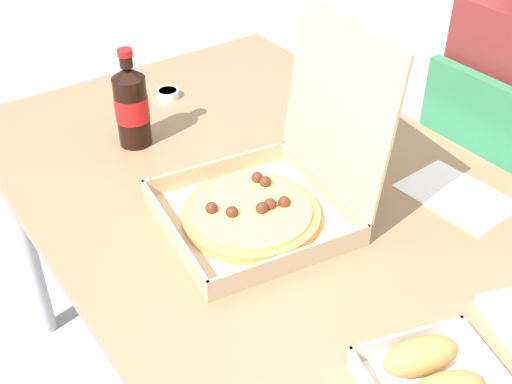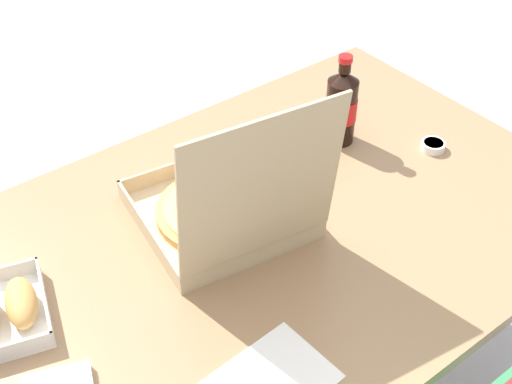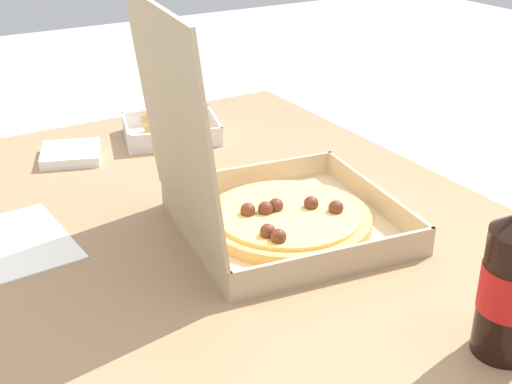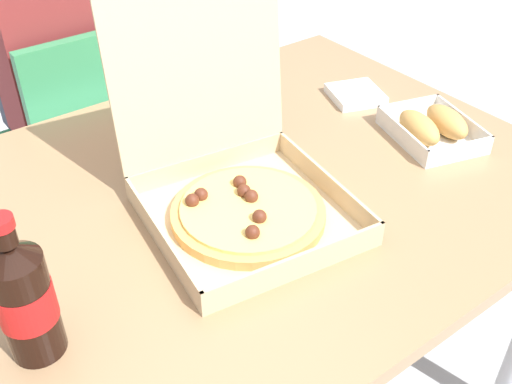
% 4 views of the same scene
% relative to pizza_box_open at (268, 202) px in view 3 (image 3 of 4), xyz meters
% --- Properties ---
extents(dining_table, '(1.38, 0.89, 0.72)m').
position_rel_pizza_box_open_xyz_m(dining_table, '(-0.05, 0.06, -0.12)').
color(dining_table, '#997551').
rests_on(dining_table, ground_plane).
extents(pizza_box_open, '(0.37, 0.40, 0.36)m').
position_rel_pizza_box_open_xyz_m(pizza_box_open, '(0.00, 0.00, 0.00)').
color(pizza_box_open, tan).
rests_on(pizza_box_open, dining_table).
extents(bread_side_box, '(0.20, 0.22, 0.06)m').
position_rel_pizza_box_open_xyz_m(bread_side_box, '(0.45, -0.04, -0.03)').
color(bread_side_box, white).
rests_on(bread_side_box, dining_table).
extents(paper_menu, '(0.22, 0.16, 0.00)m').
position_rel_pizza_box_open_xyz_m(paper_menu, '(0.17, 0.35, -0.05)').
color(paper_menu, white).
rests_on(paper_menu, dining_table).
extents(napkin_pile, '(0.14, 0.14, 0.02)m').
position_rel_pizza_box_open_xyz_m(napkin_pile, '(0.45, 0.17, -0.04)').
color(napkin_pile, white).
rests_on(napkin_pile, dining_table).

